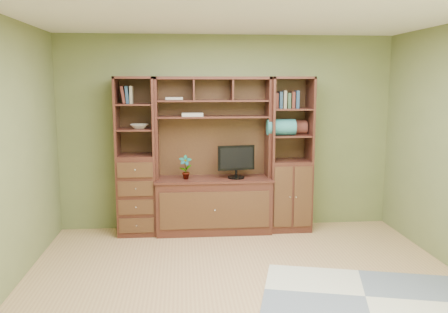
{
  "coord_description": "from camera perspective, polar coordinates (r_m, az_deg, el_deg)",
  "views": [
    {
      "loc": [
        -0.61,
        -4.37,
        1.98
      ],
      "look_at": [
        -0.11,
        1.2,
        1.1
      ],
      "focal_mm": 38.0,
      "sensor_mm": 36.0,
      "label": 1
    }
  ],
  "objects": [
    {
      "name": "rug",
      "position": [
        4.77,
        16.65,
        -15.87
      ],
      "size": [
        2.13,
        1.69,
        0.01
      ],
      "primitive_type": "cube",
      "rotation": [
        0.0,
        0.0,
        -0.26
      ],
      "color": "#A3A7A8",
      "rests_on": "ground"
    },
    {
      "name": "left_tower",
      "position": [
        6.24,
        -10.49,
        0.0
      ],
      "size": [
        0.5,
        0.45,
        2.05
      ],
      "primitive_type": "cube",
      "color": "#452018",
      "rests_on": "ground"
    },
    {
      "name": "center_hutch",
      "position": [
        6.19,
        -1.27,
        0.07
      ],
      "size": [
        1.54,
        0.53,
        2.05
      ],
      "primitive_type": "cube",
      "color": "#452018",
      "rests_on": "ground"
    },
    {
      "name": "magazines",
      "position": [
        6.21,
        -3.83,
        5.07
      ],
      "size": [
        0.27,
        0.2,
        0.04
      ],
      "primitive_type": "cube",
      "color": "#BCB0A0",
      "rests_on": "center_hutch"
    },
    {
      "name": "room",
      "position": [
        4.46,
        2.78,
        0.17
      ],
      "size": [
        4.6,
        4.1,
        2.64
      ],
      "color": "tan",
      "rests_on": "ground"
    },
    {
      "name": "blanket_red",
      "position": [
        6.43,
        8.4,
        3.52
      ],
      "size": [
        0.33,
        0.19,
        0.19
      ],
      "primitive_type": "cube",
      "color": "brown",
      "rests_on": "right_tower"
    },
    {
      "name": "blanket_teal",
      "position": [
        6.26,
        6.88,
        3.53
      ],
      "size": [
        0.37,
        0.21,
        0.21
      ],
      "primitive_type": "cube",
      "color": "teal",
      "rests_on": "right_tower"
    },
    {
      "name": "right_tower",
      "position": [
        6.38,
        7.93,
        0.25
      ],
      "size": [
        0.55,
        0.45,
        2.05
      ],
      "primitive_type": "cube",
      "color": "#452018",
      "rests_on": "ground"
    },
    {
      "name": "bowl",
      "position": [
        6.19,
        -10.15,
        3.61
      ],
      "size": [
        0.23,
        0.23,
        0.06
      ],
      "primitive_type": "imported",
      "color": "beige",
      "rests_on": "left_tower"
    },
    {
      "name": "orchid",
      "position": [
        6.17,
        -4.67,
        -1.3
      ],
      "size": [
        0.16,
        0.11,
        0.31
      ],
      "primitive_type": "imported",
      "color": "#B35E3C",
      "rests_on": "center_hutch"
    },
    {
      "name": "monitor",
      "position": [
        6.18,
        1.48,
        0.09
      ],
      "size": [
        0.52,
        0.29,
        0.6
      ],
      "primitive_type": "cube",
      "rotation": [
        0.0,
        0.0,
        0.14
      ],
      "color": "black",
      "rests_on": "center_hutch"
    }
  ]
}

